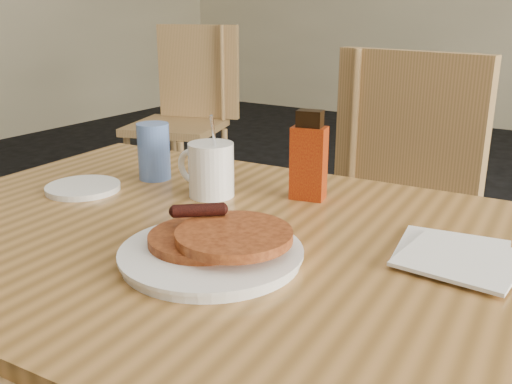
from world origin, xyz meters
The scene contains 9 objects.
main_table centered at (0.03, -0.03, 0.71)m, with size 1.35×0.96×0.75m.
chair_main_far centered at (0.04, 0.70, 0.60)m, with size 0.52×0.52×1.00m.
chair_wall_extra centered at (-1.47, 1.66, 0.61)m, with size 0.58×0.58×1.02m.
pancake_plate centered at (0.06, -0.12, 0.77)m, with size 0.28×0.28×0.07m.
coffee_mug centered at (-0.13, 0.12, 0.81)m, with size 0.13×0.09×0.17m.
syrup_bottle centered at (0.05, 0.21, 0.83)m, with size 0.07×0.06×0.18m.
napkin_stack centered at (0.37, 0.08, 0.76)m, with size 0.20×0.21×0.01m.
blue_tumbler centered at (-0.30, 0.15, 0.81)m, with size 0.07×0.07×0.12m, color #5A80D3.
side_saucer centered at (-0.37, 0.00, 0.76)m, with size 0.15×0.15×0.01m, color white.
Camera 1 is at (0.54, -0.75, 1.11)m, focal length 40.00 mm.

